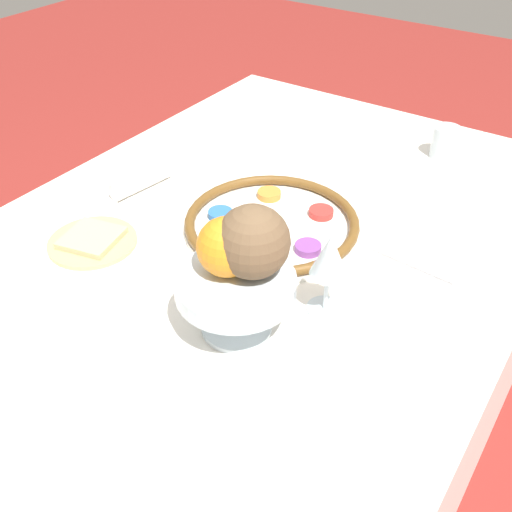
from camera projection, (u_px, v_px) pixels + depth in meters
The scene contains 13 objects.
ground_plane at pixel (253, 460), 1.59m from camera, with size 8.00×8.00×0.00m, color maroon.
dining_table at pixel (253, 367), 1.37m from camera, with size 1.44×0.99×0.72m.
seder_plate at pixel (272, 223), 1.17m from camera, with size 0.34×0.34×0.03m.
wine_glass at pixel (329, 258), 0.93m from camera, with size 0.06×0.06×0.15m.
fruit_stand at pixel (236, 290), 0.91m from camera, with size 0.18×0.18×0.10m.
orange_fruit at pixel (227, 247), 0.88m from camera, with size 0.09×0.09×0.09m.
coconut at pixel (253, 242), 0.87m from camera, with size 0.11×0.11×0.11m.
bread_plate at pixel (92, 241), 1.13m from camera, with size 0.17×0.17×0.02m.
napkin_roll at pixel (141, 181), 1.29m from camera, with size 0.15×0.06×0.04m.
cup_near at pixel (445, 142), 1.40m from camera, with size 0.06×0.06×0.07m.
fork_left at pixel (414, 264), 1.08m from camera, with size 0.03×0.16×0.01m.
fork_right at pixel (407, 273), 1.06m from camera, with size 0.03×0.16×0.01m.
spoon at pixel (134, 179), 1.33m from camera, with size 0.15×0.04×0.01m.
Camera 1 is at (0.77, 0.53, 1.39)m, focal length 42.00 mm.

